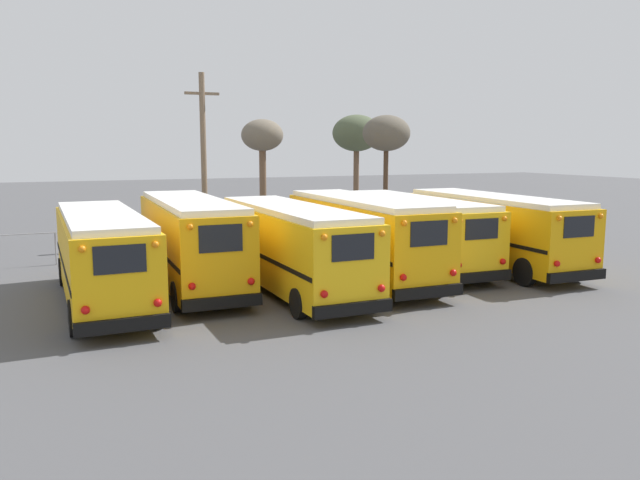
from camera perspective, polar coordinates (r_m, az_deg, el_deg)
ground_plane at (r=23.83m, az=-0.04°, el=-3.75°), size 160.00×160.00×0.00m
school_bus_0 at (r=21.30m, az=-19.27°, el=-1.22°), size 2.65×9.71×2.99m
school_bus_1 at (r=22.96m, az=-11.73°, el=0.03°), size 2.59×9.54×3.22m
school_bus_2 at (r=21.96m, az=-2.66°, el=-0.44°), size 2.61×9.86×3.03m
school_bus_3 at (r=23.78m, az=3.85°, el=0.44°), size 2.63×9.51×3.18m
school_bus_4 at (r=26.61m, az=8.38°, el=0.99°), size 2.87×10.01×2.97m
school_bus_5 at (r=27.32m, az=15.47°, el=1.08°), size 2.83×9.94×3.06m
utility_pole at (r=33.47m, az=-10.59°, el=7.53°), size 1.80×0.30×8.86m
bare_tree_0 at (r=45.52m, az=3.36°, el=9.63°), size 3.48×3.48×7.38m
bare_tree_1 at (r=39.83m, az=-5.30°, el=9.23°), size 2.65×2.65×6.81m
bare_tree_2 at (r=39.57m, az=6.09°, el=9.58°), size 2.97×2.97×7.04m
fence_line at (r=30.70m, az=-5.66°, el=0.85°), size 23.70×0.06×1.42m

